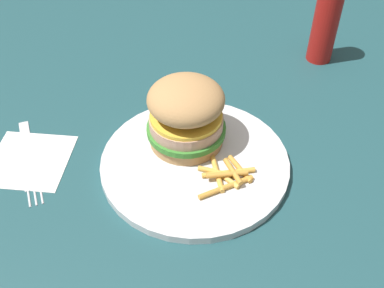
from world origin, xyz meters
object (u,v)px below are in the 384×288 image
sandwich (183,114)px  ketchup_bottle (323,25)px  plate (192,163)px  fork (26,159)px  napkin (27,160)px  fries_pile (223,174)px

sandwich → ketchup_bottle: 0.33m
plate → sandwich: size_ratio=2.33×
sandwich → fork: size_ratio=0.68×
sandwich → napkin: (-0.22, -0.04, -0.06)m
plate → fork: (-0.23, -0.00, -0.00)m
fries_pile → sandwich: bearing=129.7°
fries_pile → fork: fries_pile is taller
plate → ketchup_bottle: ketchup_bottle is taller
fries_pile → ketchup_bottle: size_ratio=0.70×
sandwich → fries_pile: sandwich is taller
sandwich → napkin: bearing=-169.3°
sandwich → ketchup_bottle: size_ratio=0.83×
sandwich → ketchup_bottle: (0.22, 0.24, 0.01)m
plate → sandwich: (-0.01, 0.04, 0.06)m
fork → fries_pile: bearing=-5.3°
napkin → fork: size_ratio=0.66×
napkin → fries_pile: bearing=-5.6°
plate → fries_pile: bearing=-34.6°
plate → napkin: plate is taller
plate → ketchup_bottle: size_ratio=1.95×
fries_pile → napkin: 0.28m
fries_pile → plate: bearing=145.4°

